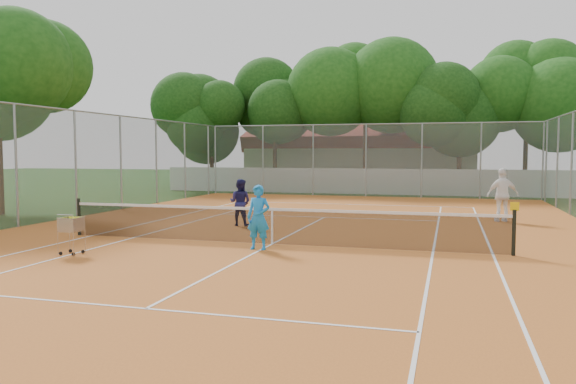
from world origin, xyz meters
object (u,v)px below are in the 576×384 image
(player_far_left, at_px, (240,202))
(ball_hopper, at_px, (71,234))
(tennis_net, at_px, (272,226))
(player_near, at_px, (259,217))
(player_far_right, at_px, (503,195))
(clubhouse, at_px, (362,156))

(player_far_left, height_order, ball_hopper, player_far_left)
(tennis_net, height_order, player_near, player_near)
(tennis_net, relative_size, player_far_right, 6.32)
(clubhouse, height_order, player_far_left, clubhouse)
(tennis_net, bearing_deg, player_near, -95.34)
(tennis_net, height_order, clubhouse, clubhouse)
(clubhouse, relative_size, ball_hopper, 16.87)
(tennis_net, relative_size, ball_hopper, 12.22)
(player_near, xyz_separation_m, ball_hopper, (-4.02, -1.90, -0.32))
(clubhouse, bearing_deg, player_far_left, -90.39)
(player_near, xyz_separation_m, player_far_right, (6.34, 7.74, 0.13))
(player_far_right, bearing_deg, ball_hopper, 25.46)
(tennis_net, distance_m, clubhouse, 29.12)
(tennis_net, xyz_separation_m, player_far_left, (-2.18, 3.33, 0.28))
(player_near, bearing_deg, player_far_left, 117.52)
(player_near, bearing_deg, clubhouse, 94.64)
(player_far_right, bearing_deg, tennis_net, 30.21)
(tennis_net, height_order, player_far_right, player_far_right)
(player_near, distance_m, player_far_left, 4.69)
(clubhouse, bearing_deg, tennis_net, -86.05)
(player_far_left, relative_size, ball_hopper, 1.58)
(player_far_right, bearing_deg, player_near, 33.18)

